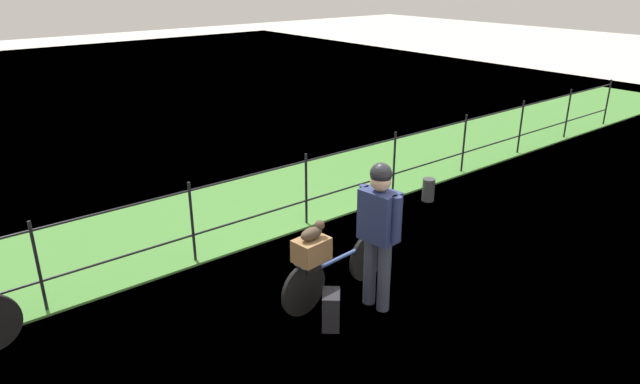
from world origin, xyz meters
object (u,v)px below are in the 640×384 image
(bicycle_main, at_px, (336,271))
(cyclist_person, at_px, (379,224))
(backpack_on_paving, at_px, (331,310))
(mooring_bollard, at_px, (428,190))
(wooden_crate, at_px, (312,250))
(terrier_dog, at_px, (313,232))

(bicycle_main, relative_size, cyclist_person, 0.98)
(backpack_on_paving, bearing_deg, mooring_bollard, -22.86)
(wooden_crate, distance_m, terrier_dog, 0.21)
(bicycle_main, bearing_deg, backpack_on_paving, -135.47)
(cyclist_person, distance_m, mooring_bollard, 3.37)
(backpack_on_paving, relative_size, mooring_bollard, 1.07)
(cyclist_person, distance_m, backpack_on_paving, 1.03)
(bicycle_main, bearing_deg, mooring_bollard, 22.45)
(terrier_dog, distance_m, backpack_on_paving, 0.83)
(cyclist_person, relative_size, mooring_bollard, 4.51)
(wooden_crate, bearing_deg, terrier_dog, 5.74)
(cyclist_person, height_order, backpack_on_paving, cyclist_person)
(wooden_crate, bearing_deg, cyclist_person, -33.25)
(wooden_crate, xyz_separation_m, terrier_dog, (0.02, 0.00, 0.20))
(wooden_crate, xyz_separation_m, backpack_on_paving, (-0.04, -0.38, -0.53))
(terrier_dog, relative_size, mooring_bollard, 0.86)
(backpack_on_paving, bearing_deg, cyclist_person, -50.11)
(wooden_crate, xyz_separation_m, cyclist_person, (0.60, -0.39, 0.27))
(bicycle_main, relative_size, terrier_dog, 5.16)
(backpack_on_paving, bearing_deg, terrier_dog, 31.76)
(bicycle_main, distance_m, wooden_crate, 0.56)
(cyclist_person, height_order, mooring_bollard, cyclist_person)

